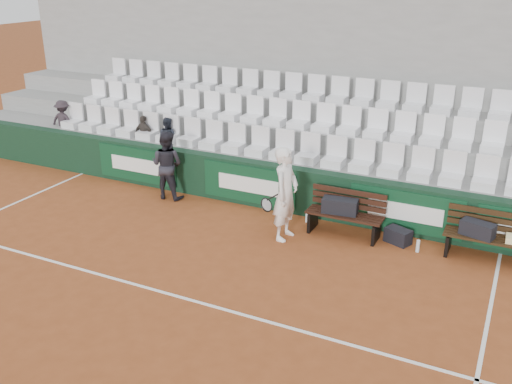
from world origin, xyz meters
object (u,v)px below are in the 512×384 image
object	(u,v)px
sports_bag_left	(340,206)
spectator_c	(166,120)
spectator_b	(143,118)
bench_right	(486,248)
bench_left	(344,225)
sports_bag_ground	(398,236)
water_bottle_near	(307,217)
spectator_a	(62,105)
tennis_player	(286,194)
ball_kid	(167,165)
water_bottle_far	(418,246)
sports_bag_right	(478,229)

from	to	relation	value
sports_bag_left	spectator_c	bearing A→B (deg)	166.66
spectator_b	bench_right	bearing A→B (deg)	175.55
bench_left	sports_bag_ground	bearing A→B (deg)	6.87
sports_bag_left	sports_bag_ground	bearing A→B (deg)	5.41
bench_right	water_bottle_near	size ratio (longest dim) A/B	6.76
spectator_a	spectator_c	xyz separation A→B (m)	(3.31, 0.00, -0.05)
sports_bag_left	spectator_c	distance (m)	4.99
water_bottle_near	tennis_player	distance (m)	1.19
sports_bag_left	ball_kid	distance (m)	4.13
sports_bag_left	water_bottle_far	distance (m)	1.65
spectator_c	water_bottle_near	bearing A→B (deg)	162.97
bench_left	tennis_player	distance (m)	1.36
spectator_b	spectator_c	bearing A→B (deg)	-177.51
sports_bag_left	sports_bag_ground	size ratio (longest dim) A/B	1.44
water_bottle_far	ball_kid	distance (m)	5.74
sports_bag_left	spectator_b	size ratio (longest dim) A/B	0.68
spectator_a	spectator_b	xyz separation A→B (m)	(2.62, 0.00, -0.06)
bench_right	ball_kid	xyz separation A→B (m)	(-6.85, -0.01, 0.56)
sports_bag_left	sports_bag_right	xyz separation A→B (m)	(2.54, 0.09, -0.01)
water_bottle_near	spectator_a	size ratio (longest dim) A/B	0.20
water_bottle_near	water_bottle_far	size ratio (longest dim) A/B	0.93
bench_left	water_bottle_near	size ratio (longest dim) A/B	6.76
sports_bag_ground	tennis_player	world-z (taller)	tennis_player
sports_bag_right	spectator_c	world-z (taller)	spectator_c
bench_right	spectator_b	distance (m)	8.34
sports_bag_right	sports_bag_left	bearing A→B (deg)	-177.97
bench_right	sports_bag_ground	world-z (taller)	bench_right
bench_left	water_bottle_near	bearing A→B (deg)	163.65
bench_left	tennis_player	world-z (taller)	tennis_player
tennis_player	sports_bag_right	bearing A→B (deg)	11.82
sports_bag_right	tennis_player	xyz separation A→B (m)	(-3.43, -0.72, 0.34)
water_bottle_near	spectator_c	world-z (taller)	spectator_c
sports_bag_left	sports_bag_right	bearing A→B (deg)	2.03
sports_bag_ground	ball_kid	bearing A→B (deg)	179.79
bench_right	ball_kid	world-z (taller)	ball_kid
water_bottle_near	tennis_player	bearing A→B (deg)	-98.33
tennis_player	spectator_b	xyz separation A→B (m)	(-4.57, 1.76, 0.58)
sports_bag_left	water_bottle_near	bearing A→B (deg)	162.65
sports_bag_ground	spectator_c	xyz separation A→B (m)	(-5.92, 1.02, 1.37)
sports_bag_ground	spectator_a	distance (m)	9.40
sports_bag_right	tennis_player	world-z (taller)	tennis_player
sports_bag_left	tennis_player	size ratio (longest dim) A/B	0.37
tennis_player	ball_kid	world-z (taller)	tennis_player
bench_right	water_bottle_near	bearing A→B (deg)	178.31
bench_left	bench_right	world-z (taller)	same
sports_bag_ground	water_bottle_far	distance (m)	0.47
water_bottle_far	ball_kid	bearing A→B (deg)	177.64
spectator_a	spectator_c	size ratio (longest dim) A/B	1.09
sports_bag_right	ball_kid	distance (m)	6.66
bench_right	spectator_a	size ratio (longest dim) A/B	1.33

